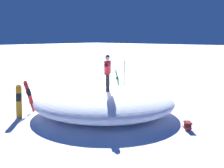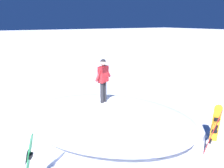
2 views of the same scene
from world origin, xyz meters
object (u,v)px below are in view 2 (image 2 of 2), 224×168
Objects in this scene: snowboard_primary_upright at (213,132)px; snowboard_secondary_upright at (29,162)px; snowboarder_standing at (103,77)px; backpack_far at (54,104)px; snowboard_tertiary_upright at (216,123)px.

snowboard_secondary_upright reaches higher than snowboard_primary_upright.
snowboarder_standing is 4.36m from backpack_far.
snowboard_tertiary_upright is at bearing -150.85° from snowboard_primary_upright.
snowboard_secondary_upright is 1.04× the size of snowboard_tertiary_upright.
snowboarder_standing is at bearing -149.20° from snowboard_secondary_upright.
snowboarder_standing is 4.43m from snowboard_primary_upright.
snowboard_primary_upright is at bearing 113.78° from backpack_far.
snowboarder_standing is 1.08× the size of snowboard_primary_upright.
backpack_far is (0.92, -3.68, -2.14)m from snowboarder_standing.
backpack_far is at bearing -113.74° from snowboard_secondary_upright.
snowboarder_standing reaches higher than snowboard_secondary_upright.
snowboarder_standing is 4.26m from snowboard_secondary_upright.
snowboard_tertiary_upright is at bearing 119.87° from backpack_far.
backpack_far is at bearing -75.94° from snowboarder_standing.
snowboard_secondary_upright is (5.69, -1.47, 0.02)m from snowboard_primary_upright.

